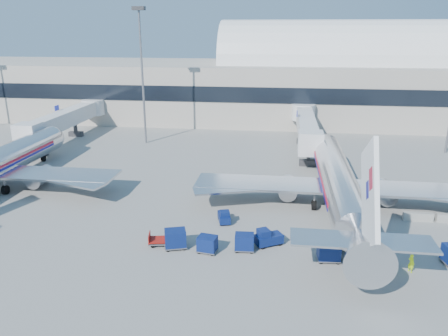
# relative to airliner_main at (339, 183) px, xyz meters

# --- Properties ---
(ground) EXTENTS (260.00, 260.00, 0.00)m
(ground) POSITION_rel_airliner_main_xyz_m (-10.00, -4.51, -2.93)
(ground) COLOR gray
(ground) RESTS_ON ground
(terminal) EXTENTS (170.00, 28.15, 21.00)m
(terminal) POSITION_rel_airliner_main_xyz_m (-23.60, 51.46, 4.60)
(terminal) COLOR #B2AA9E
(terminal) RESTS_ON ground
(airliner_main) EXTENTS (32.00, 37.26, 12.07)m
(airliner_main) POSITION_rel_airliner_main_xyz_m (0.00, 0.00, 0.00)
(airliner_main) COLOR silver
(airliner_main) RESTS_ON ground
(jetbridge_near) EXTENTS (4.40, 27.50, 6.25)m
(jetbridge_near) POSITION_rel_airliner_main_xyz_m (-2.40, 26.30, 1.00)
(jetbridge_near) COLOR silver
(jetbridge_near) RESTS_ON ground
(jetbridge_mid) EXTENTS (4.40, 27.50, 6.25)m
(jetbridge_mid) POSITION_rel_airliner_main_xyz_m (-44.40, 26.30, 1.00)
(jetbridge_mid) COLOR silver
(jetbridge_mid) RESTS_ON ground
(mast_west) EXTENTS (2.00, 1.20, 22.60)m
(mast_west) POSITION_rel_airliner_main_xyz_m (-30.00, 25.49, 11.87)
(mast_west) COLOR slate
(mast_west) RESTS_ON ground
(barrier_near) EXTENTS (3.00, 0.55, 0.90)m
(barrier_near) POSITION_rel_airliner_main_xyz_m (8.00, -2.51, -2.48)
(barrier_near) COLOR #9E9E96
(barrier_near) RESTS_ON ground
(tug_lead) EXTENTS (2.83, 2.37, 1.65)m
(tug_lead) POSITION_rel_airliner_main_xyz_m (-7.39, -9.97, -2.17)
(tug_lead) COLOR #0A1A51
(tug_lead) RESTS_ON ground
(tug_right) EXTENTS (2.78, 2.13, 1.63)m
(tug_right) POSITION_rel_airliner_main_xyz_m (0.06, -9.98, -2.19)
(tug_right) COLOR #0A1A51
(tug_right) RESTS_ON ground
(tug_left) EXTENTS (1.64, 2.43, 1.45)m
(tug_left) POSITION_rel_airliner_main_xyz_m (-12.04, -5.60, -2.27)
(tug_left) COLOR #0A1A51
(tug_left) RESTS_ON ground
(cart_train_a) EXTENTS (1.86, 1.46, 1.58)m
(cart_train_a) POSITION_rel_airliner_main_xyz_m (-9.44, -11.28, -2.09)
(cart_train_a) COLOR #0A1A51
(cart_train_a) RESTS_ON ground
(cart_train_b) EXTENTS (1.93, 1.60, 1.52)m
(cart_train_b) POSITION_rel_airliner_main_xyz_m (-12.71, -12.03, -2.11)
(cart_train_b) COLOR #0A1A51
(cart_train_b) RESTS_ON ground
(cart_train_c) EXTENTS (2.36, 2.05, 1.76)m
(cart_train_c) POSITION_rel_airliner_main_xyz_m (-15.72, -11.63, -1.99)
(cart_train_c) COLOR #0A1A51
(cart_train_c) RESTS_ON ground
(cart_solo_near) EXTENTS (2.07, 1.64, 1.72)m
(cart_solo_near) POSITION_rel_airliner_main_xyz_m (-2.07, -12.16, -2.01)
(cart_solo_near) COLOR #0A1A51
(cart_solo_near) RESTS_ON ground
(cart_open_red) EXTENTS (2.38, 1.88, 0.57)m
(cart_open_red) POSITION_rel_airliner_main_xyz_m (-17.22, -11.21, -2.52)
(cart_open_red) COLOR slate
(cart_open_red) RESTS_ON ground
(ramp_worker) EXTENTS (0.64, 0.70, 1.61)m
(ramp_worker) POSITION_rel_airliner_main_xyz_m (4.48, -13.14, -2.12)
(ramp_worker) COLOR #B0E017
(ramp_worker) RESTS_ON ground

